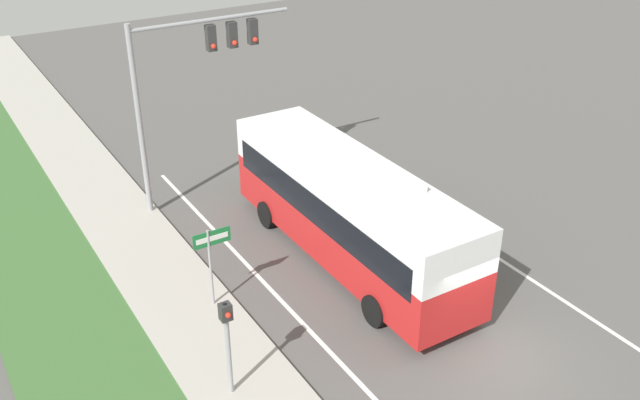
{
  "coord_description": "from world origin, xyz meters",
  "views": [
    {
      "loc": [
        -11.69,
        -10.34,
        12.71
      ],
      "look_at": [
        -1.07,
        6.93,
        1.84
      ],
      "focal_mm": 40.0,
      "sensor_mm": 36.0,
      "label": 1
    }
  ],
  "objects_px": {
    "pedestrian_signal": "(227,334)",
    "street_sign": "(211,254)",
    "bus": "(349,206)",
    "signal_gantry": "(190,70)"
  },
  "relations": [
    {
      "from": "pedestrian_signal",
      "to": "street_sign",
      "type": "height_order",
      "value": "pedestrian_signal"
    },
    {
      "from": "signal_gantry",
      "to": "street_sign",
      "type": "distance_m",
      "value": 7.55
    },
    {
      "from": "pedestrian_signal",
      "to": "street_sign",
      "type": "distance_m",
      "value": 3.79
    },
    {
      "from": "bus",
      "to": "signal_gantry",
      "type": "bearing_deg",
      "value": 111.15
    },
    {
      "from": "bus",
      "to": "signal_gantry",
      "type": "relative_size",
      "value": 1.51
    },
    {
      "from": "bus",
      "to": "street_sign",
      "type": "distance_m",
      "value": 4.75
    },
    {
      "from": "signal_gantry",
      "to": "bus",
      "type": "bearing_deg",
      "value": -68.85
    },
    {
      "from": "signal_gantry",
      "to": "pedestrian_signal",
      "type": "distance_m",
      "value": 11.06
    },
    {
      "from": "pedestrian_signal",
      "to": "street_sign",
      "type": "bearing_deg",
      "value": 71.88
    },
    {
      "from": "signal_gantry",
      "to": "street_sign",
      "type": "relative_size",
      "value": 2.66
    }
  ]
}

